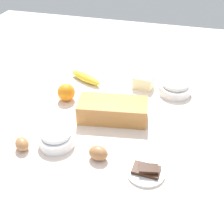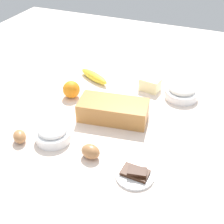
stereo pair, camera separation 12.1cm
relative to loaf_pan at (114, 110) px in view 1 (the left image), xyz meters
The scene contains 10 objects.
ground_plane 0.05m from the loaf_pan, 107.96° to the right, with size 2.40×2.40×0.02m, color beige.
loaf_pan is the anchor object (origin of this frame).
flour_bowl 0.35m from the loaf_pan, 49.64° to the left, with size 0.15×0.15×0.07m.
sugar_bowl 0.27m from the loaf_pan, 127.80° to the right, with size 0.13×0.13×0.07m.
banana 0.34m from the loaf_pan, 129.41° to the left, with size 0.19×0.04×0.04m, color yellow.
orange_fruit 0.26m from the loaf_pan, 161.76° to the left, with size 0.08×0.08×0.08m, color orange.
butter_block 0.28m from the loaf_pan, 75.12° to the left, with size 0.09×0.06×0.06m, color #F4EDB2.
egg_near_butter 0.24m from the loaf_pan, 87.97° to the right, with size 0.05×0.05×0.07m, color #AA7245.
egg_beside_bowl 0.38m from the loaf_pan, 135.64° to the right, with size 0.05×0.05×0.06m, color #AF7647.
chocolate_plate 0.33m from the loaf_pan, 55.74° to the right, with size 0.13×0.13×0.03m.
Camera 1 is at (0.26, -0.95, 0.75)m, focal length 47.83 mm.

